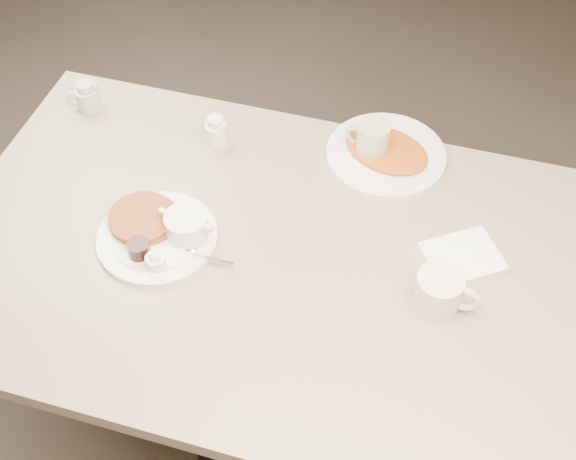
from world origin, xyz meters
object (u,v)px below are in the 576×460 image
(main_plate, at_px, (161,231))
(hash_plate, at_px, (386,153))
(coffee_mug_near, at_px, (440,292))
(creamer_right, at_px, (216,132))
(diner_table, at_px, (286,303))
(coffee_mug_far, at_px, (372,141))
(creamer_left, at_px, (87,97))

(main_plate, bearing_deg, hash_plate, 42.46)
(coffee_mug_near, height_order, creamer_right, coffee_mug_near)
(diner_table, xyz_separation_m, coffee_mug_far, (0.11, 0.35, 0.22))
(diner_table, bearing_deg, main_plate, -175.29)
(diner_table, xyz_separation_m, hash_plate, (0.15, 0.36, 0.18))
(coffee_mug_far, height_order, creamer_left, coffee_mug_far)
(coffee_mug_near, distance_m, creamer_left, 1.02)
(creamer_right, bearing_deg, diner_table, -48.51)
(coffee_mug_far, bearing_deg, creamer_left, -177.89)
(main_plate, xyz_separation_m, coffee_mug_near, (0.61, -0.01, 0.02))
(coffee_mug_far, bearing_deg, creamer_right, -171.05)
(main_plate, distance_m, creamer_left, 0.49)
(main_plate, relative_size, creamer_right, 4.19)
(diner_table, distance_m, coffee_mug_far, 0.43)
(diner_table, bearing_deg, coffee_mug_near, -5.57)
(coffee_mug_near, height_order, coffee_mug_far, coffee_mug_far)
(creamer_left, distance_m, creamer_right, 0.36)
(creamer_left, relative_size, hash_plate, 0.24)
(main_plate, height_order, creamer_right, creamer_right)
(hash_plate, bearing_deg, main_plate, -137.54)
(coffee_mug_near, relative_size, creamer_left, 1.57)
(diner_table, relative_size, main_plate, 4.47)
(coffee_mug_near, bearing_deg, coffee_mug_far, 119.80)
(diner_table, xyz_separation_m, coffee_mug_near, (0.33, -0.03, 0.22))
(coffee_mug_far, bearing_deg, coffee_mug_near, -60.20)
(diner_table, bearing_deg, coffee_mug_far, 72.93)
(creamer_left, bearing_deg, hash_plate, 2.66)
(creamer_left, bearing_deg, coffee_mug_near, -20.76)
(diner_table, height_order, creamer_left, creamer_left)
(coffee_mug_near, bearing_deg, hash_plate, 115.02)
(hash_plate, bearing_deg, creamer_left, -177.34)
(diner_table, distance_m, coffee_mug_near, 0.40)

